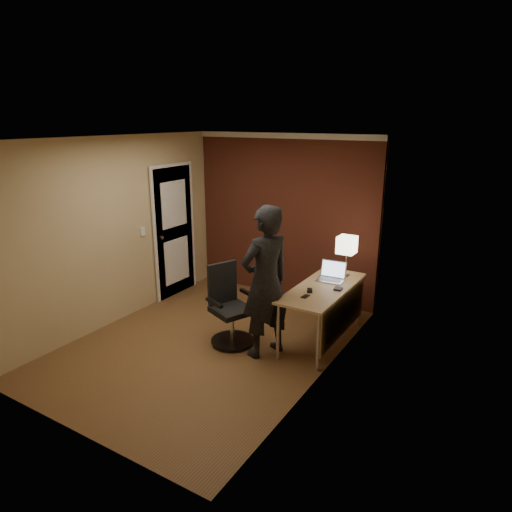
# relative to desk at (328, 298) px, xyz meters

# --- Properties ---
(room) EXTENTS (4.00, 4.00, 4.00)m
(room) POSITION_rel_desk_xyz_m (-1.53, 0.77, 0.77)
(room) COLOR brown
(room) RESTS_ON ground
(desk) EXTENTS (0.60, 1.50, 0.73)m
(desk) POSITION_rel_desk_xyz_m (0.00, 0.00, 0.00)
(desk) COLOR tan
(desk) RESTS_ON ground
(desk_lamp) EXTENTS (0.22, 0.22, 0.54)m
(desk_lamp) POSITION_rel_desk_xyz_m (0.02, 0.51, 0.55)
(desk_lamp) COLOR silver
(desk_lamp) RESTS_ON desk
(laptop) EXTENTS (0.35, 0.28, 0.23)m
(laptop) POSITION_rel_desk_xyz_m (-0.08, 0.30, 0.19)
(laptop) COLOR silver
(laptop) RESTS_ON desk
(mouse) EXTENTS (0.10, 0.12, 0.03)m
(mouse) POSITION_rel_desk_xyz_m (-0.15, -0.24, 0.14)
(mouse) COLOR black
(mouse) RESTS_ON desk
(phone) EXTENTS (0.07, 0.12, 0.01)m
(phone) POSITION_rel_desk_xyz_m (-0.12, -0.41, 0.13)
(phone) COLOR black
(phone) RESTS_ON desk
(wallet) EXTENTS (0.10, 0.12, 0.02)m
(wallet) POSITION_rel_desk_xyz_m (0.12, 0.00, 0.14)
(wallet) COLOR black
(wallet) RESTS_ON desk
(office_chair) EXTENTS (0.58, 0.63, 0.99)m
(office_chair) POSITION_rel_desk_xyz_m (-1.05, -0.61, -0.17)
(office_chair) COLOR black
(office_chair) RESTS_ON ground
(person) EXTENTS (0.65, 0.78, 1.81)m
(person) POSITION_rel_desk_xyz_m (-0.52, -0.64, 0.30)
(person) COLOR black
(person) RESTS_ON ground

